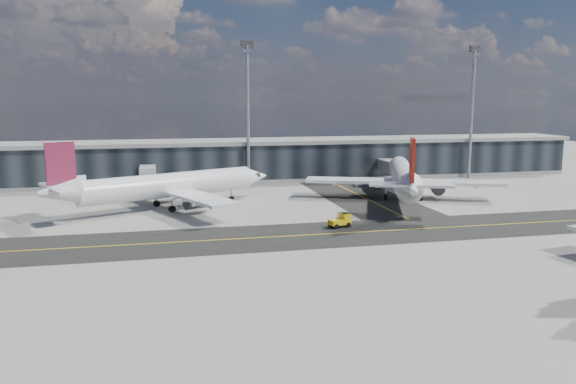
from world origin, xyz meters
name	(u,v)px	position (x,y,z in m)	size (l,w,h in m)	color
ground	(308,243)	(0.00, 0.00, 0.00)	(300.00, 300.00, 0.00)	gray
taxiway_lanes	(315,223)	(3.91, 10.74, 0.01)	(180.00, 63.00, 0.03)	black
terminal_concourse	(244,162)	(0.04, 54.93, 4.09)	(152.00, 19.80, 8.80)	black
floodlight_masts	(248,109)	(0.00, 48.00, 15.61)	(102.50, 0.70, 28.90)	gray
airliner_af	(166,186)	(-16.81, 25.77, 3.82)	(37.17, 32.08, 11.55)	white
airliner_redtail	(404,177)	(23.90, 25.14, 3.98)	(34.02, 39.35, 12.06)	white
baggage_tug	(341,220)	(6.71, 7.41, 0.96)	(3.37, 2.36, 1.93)	yellow
service_van	(369,183)	(23.17, 40.05, 0.85)	(2.82, 6.11, 1.70)	white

